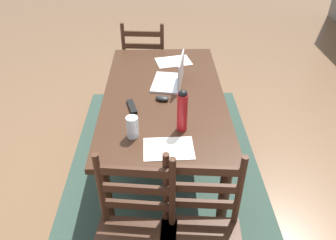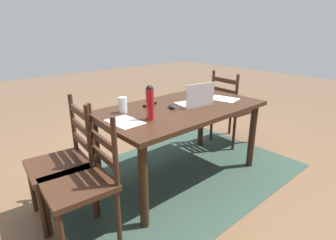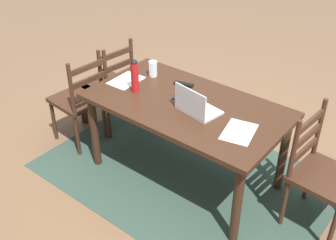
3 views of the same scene
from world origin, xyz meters
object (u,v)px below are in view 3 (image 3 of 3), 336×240
at_px(chair_right_far, 81,100).
at_px(chair_right_near, 108,85).
at_px(computer_mouse, 177,97).
at_px(laptop, 195,106).
at_px(water_bottle, 135,75).
at_px(chair_left_near, 321,174).
at_px(tv_remote, 184,84).
at_px(drinking_glass, 153,69).
at_px(dining_table, 186,113).

height_order(chair_right_far, chair_right_near, same).
relative_size(chair_right_near, computer_mouse, 9.50).
height_order(laptop, computer_mouse, laptop).
xyz_separation_m(chair_right_far, chair_right_near, (0.00, -0.36, 0.00)).
xyz_separation_m(chair_right_near, water_bottle, (-0.64, 0.28, 0.43)).
relative_size(chair_left_near, water_bottle, 3.31).
height_order(chair_left_near, computer_mouse, chair_left_near).
bearing_deg(tv_remote, drinking_glass, -100.11).
bearing_deg(tv_remote, dining_table, 25.63).
bearing_deg(laptop, chair_right_near, -11.44).
distance_m(dining_table, computer_mouse, 0.15).
bearing_deg(chair_right_near, dining_table, 170.94).
relative_size(dining_table, laptop, 4.57).
distance_m(chair_right_far, drinking_glass, 0.78).
bearing_deg(chair_right_near, tv_remote, -176.73).
relative_size(chair_left_near, drinking_glass, 6.74).
relative_size(dining_table, water_bottle, 5.60).
bearing_deg(laptop, tv_remote, -42.00).
height_order(chair_right_far, computer_mouse, chair_right_far).
xyz_separation_m(chair_right_far, laptop, (-1.23, -0.11, 0.34)).
height_order(chair_right_near, tv_remote, chair_right_near).
bearing_deg(tv_remote, water_bottle, -52.46).
bearing_deg(computer_mouse, laptop, 178.39).
bearing_deg(computer_mouse, chair_left_near, -153.40).
xyz_separation_m(dining_table, chair_right_near, (1.09, -0.17, -0.19)).
distance_m(chair_right_near, laptop, 1.30).
xyz_separation_m(chair_right_near, laptop, (-1.23, 0.25, 0.34)).
bearing_deg(chair_right_near, computer_mouse, 170.75).
distance_m(chair_right_far, computer_mouse, 1.06).
xyz_separation_m(chair_left_near, laptop, (0.95, 0.26, 0.34)).
distance_m(dining_table, water_bottle, 0.52).
height_order(water_bottle, drinking_glass, water_bottle).
xyz_separation_m(computer_mouse, tv_remote, (0.09, -0.21, -0.01)).
bearing_deg(tv_remote, chair_right_far, -80.79).
bearing_deg(computer_mouse, dining_table, -168.65).
distance_m(dining_table, laptop, 0.22).
height_order(water_bottle, computer_mouse, water_bottle).
height_order(chair_right_far, drinking_glass, chair_right_far).
relative_size(laptop, water_bottle, 1.23).
bearing_deg(computer_mouse, drinking_glass, -5.49).
xyz_separation_m(dining_table, drinking_glass, (0.51, -0.20, 0.16)).
distance_m(drinking_glass, tv_remote, 0.33).
relative_size(dining_table, chair_right_far, 1.69).
bearing_deg(chair_left_near, water_bottle, 10.68).
bearing_deg(water_bottle, chair_right_near, -23.75).
xyz_separation_m(chair_left_near, drinking_glass, (1.61, -0.02, 0.35)).
height_order(chair_right_near, laptop, laptop).
height_order(computer_mouse, tv_remote, computer_mouse).
distance_m(water_bottle, computer_mouse, 0.39).
bearing_deg(chair_right_far, computer_mouse, -168.92).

